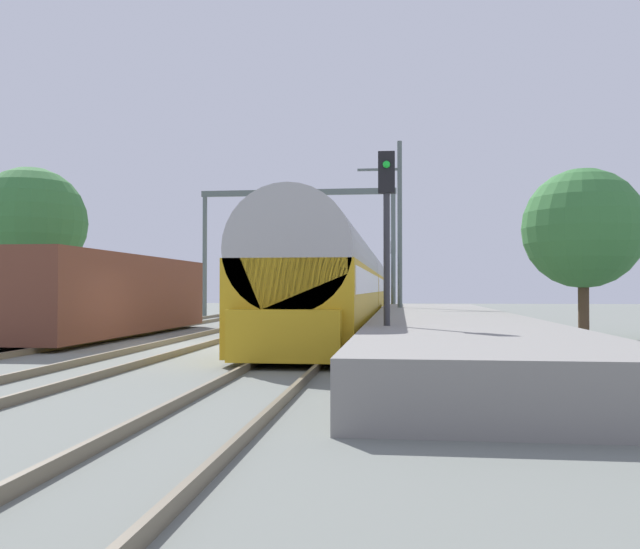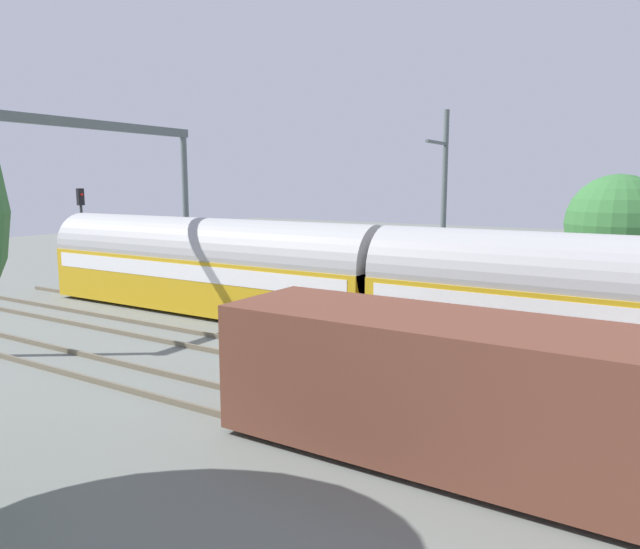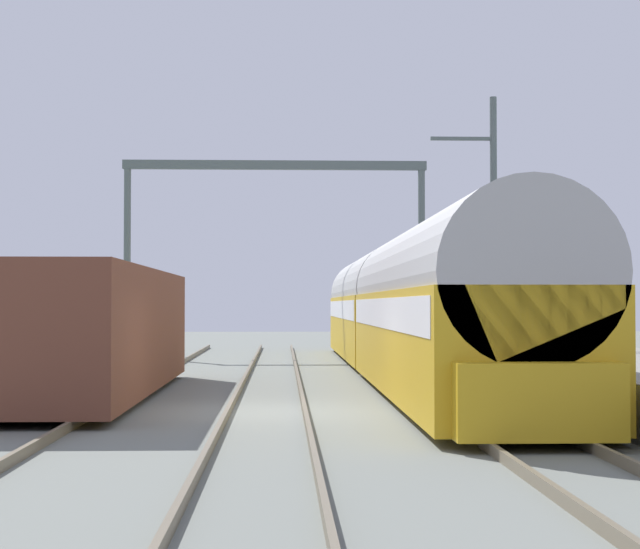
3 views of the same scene
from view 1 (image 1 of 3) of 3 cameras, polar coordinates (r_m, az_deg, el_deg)
name	(u,v)px [view 1 (image 1 of 3)]	position (r m, az deg, el deg)	size (l,w,h in m)	color
ground	(187,346)	(20.75, -11.06, -5.87)	(120.00, 120.00, 0.00)	slate
track_far_west	(63,342)	(22.25, -20.73, -5.29)	(1.51, 60.00, 0.16)	#695F4C
track_west	(187,343)	(20.75, -11.06, -5.65)	(1.52, 60.00, 0.16)	#695F4C
track_east	(317,344)	(19.91, -0.24, -5.86)	(1.51, 60.00, 0.16)	#695F4C
platform	(445,328)	(21.78, 10.46, -4.46)	(4.40, 28.00, 0.90)	gray
passenger_train	(346,283)	(30.49, 2.20, -0.69)	(2.93, 32.85, 3.82)	gold
freight_car	(112,295)	(25.35, -17.06, -1.66)	(2.80, 13.00, 2.70)	brown
person_crossing	(378,300)	(40.03, 4.91, -2.16)	(0.32, 0.44, 1.73)	black
railway_signal_near	(387,228)	(14.78, 5.61, 3.91)	(0.36, 0.30, 4.66)	#2D2D33
railway_signal_far	(393,267)	(49.25, 6.15, 0.64)	(0.36, 0.30, 5.13)	#2D2D33
catenary_gantry	(297,226)	(42.25, -1.90, 4.10)	(12.21, 0.28, 7.86)	#535F5E
catenary_pole_east_mid	(399,231)	(29.16, 6.61, 3.63)	(1.90, 0.20, 8.00)	#535F5E
tree_west_background	(31,222)	(36.41, -23.08, 4.05)	(5.40, 5.40, 7.68)	#4C3826
tree_east_background	(583,229)	(24.77, 21.18, 3.61)	(4.07, 4.07, 5.79)	#4C3826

